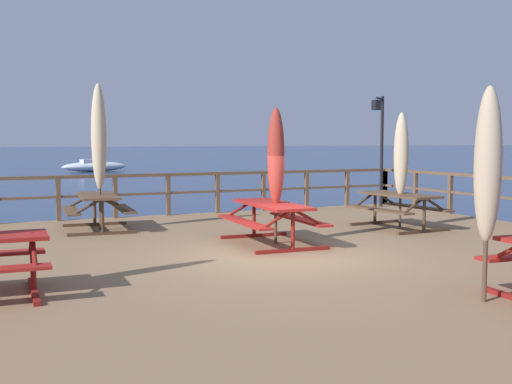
{
  "coord_description": "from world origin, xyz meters",
  "views": [
    {
      "loc": [
        -4.74,
        -9.22,
        2.78
      ],
      "look_at": [
        0.0,
        0.97,
        1.86
      ],
      "focal_mm": 44.11,
      "sensor_mm": 36.0,
      "label": 1
    }
  ],
  "objects_px": {
    "picnic_table_mid_centre": "(272,214)",
    "patio_umbrella_tall_back_left": "(276,158)",
    "picnic_table_back_right": "(98,204)",
    "sailboat_distant": "(94,166)",
    "lamp_post_hooked": "(380,134)",
    "patio_umbrella_short_front": "(99,137)",
    "patio_umbrella_tall_mid_left": "(488,166)",
    "picnic_table_mid_right": "(398,203)",
    "patio_umbrella_tall_mid_right": "(401,155)"
  },
  "relations": [
    {
      "from": "patio_umbrella_tall_back_left",
      "to": "lamp_post_hooked",
      "type": "relative_size",
      "value": 0.79
    },
    {
      "from": "picnic_table_mid_centre",
      "to": "sailboat_distant",
      "type": "xyz_separation_m",
      "value": [
        5.55,
        47.47,
        -0.91
      ]
    },
    {
      "from": "picnic_table_mid_right",
      "to": "patio_umbrella_tall_mid_right",
      "type": "relative_size",
      "value": 0.81
    },
    {
      "from": "picnic_table_back_right",
      "to": "picnic_table_mid_right",
      "type": "bearing_deg",
      "value": -22.48
    },
    {
      "from": "patio_umbrella_tall_back_left",
      "to": "lamp_post_hooked",
      "type": "xyz_separation_m",
      "value": [
        5.61,
        4.51,
        0.5
      ]
    },
    {
      "from": "lamp_post_hooked",
      "to": "picnic_table_back_right",
      "type": "bearing_deg",
      "value": -171.2
    },
    {
      "from": "patio_umbrella_tall_mid_left",
      "to": "picnic_table_mid_right",
      "type": "bearing_deg",
      "value": 61.42
    },
    {
      "from": "patio_umbrella_short_front",
      "to": "lamp_post_hooked",
      "type": "xyz_separation_m",
      "value": [
        8.23,
        1.36,
        0.12
      ]
    },
    {
      "from": "patio_umbrella_tall_mid_left",
      "to": "patio_umbrella_tall_back_left",
      "type": "bearing_deg",
      "value": 94.09
    },
    {
      "from": "picnic_table_mid_right",
      "to": "lamp_post_hooked",
      "type": "bearing_deg",
      "value": 59.5
    },
    {
      "from": "picnic_table_mid_centre",
      "to": "patio_umbrella_tall_back_left",
      "type": "xyz_separation_m",
      "value": [
        0.07,
        -0.01,
        1.04
      ]
    },
    {
      "from": "picnic_table_mid_right",
      "to": "sailboat_distant",
      "type": "bearing_deg",
      "value": 87.44
    },
    {
      "from": "patio_umbrella_short_front",
      "to": "patio_umbrella_tall_mid_left",
      "type": "xyz_separation_m",
      "value": [
        2.97,
        -8.0,
        -0.36
      ]
    },
    {
      "from": "picnic_table_mid_right",
      "to": "patio_umbrella_tall_mid_left",
      "type": "relative_size",
      "value": 0.8
    },
    {
      "from": "picnic_table_back_right",
      "to": "patio_umbrella_short_front",
      "type": "bearing_deg",
      "value": -69.68
    },
    {
      "from": "patio_umbrella_tall_mid_right",
      "to": "patio_umbrella_tall_mid_left",
      "type": "relative_size",
      "value": 0.99
    },
    {
      "from": "picnic_table_back_right",
      "to": "sailboat_distant",
      "type": "relative_size",
      "value": 0.26
    },
    {
      "from": "patio_umbrella_tall_back_left",
      "to": "patio_umbrella_tall_mid_left",
      "type": "distance_m",
      "value": 4.86
    },
    {
      "from": "patio_umbrella_tall_mid_right",
      "to": "patio_umbrella_tall_back_left",
      "type": "xyz_separation_m",
      "value": [
        -3.42,
        -0.72,
        -0.0
      ]
    },
    {
      "from": "sailboat_distant",
      "to": "picnic_table_back_right",
      "type": "bearing_deg",
      "value": -100.41
    },
    {
      "from": "picnic_table_back_right",
      "to": "patio_umbrella_tall_mid_right",
      "type": "relative_size",
      "value": 0.78
    },
    {
      "from": "patio_umbrella_short_front",
      "to": "picnic_table_back_right",
      "type": "bearing_deg",
      "value": 110.32
    },
    {
      "from": "picnic_table_mid_right",
      "to": "sailboat_distant",
      "type": "height_order",
      "value": "sailboat_distant"
    },
    {
      "from": "patio_umbrella_tall_mid_right",
      "to": "patio_umbrella_tall_mid_left",
      "type": "bearing_deg",
      "value": -118.92
    },
    {
      "from": "patio_umbrella_tall_mid_left",
      "to": "sailboat_distant",
      "type": "distance_m",
      "value": 52.61
    },
    {
      "from": "patio_umbrella_tall_mid_right",
      "to": "sailboat_distant",
      "type": "distance_m",
      "value": 46.85
    },
    {
      "from": "patio_umbrella_tall_back_left",
      "to": "patio_umbrella_tall_mid_left",
      "type": "xyz_separation_m",
      "value": [
        0.35,
        -4.84,
        0.02
      ]
    },
    {
      "from": "patio_umbrella_tall_mid_right",
      "to": "patio_umbrella_tall_mid_left",
      "type": "height_order",
      "value": "patio_umbrella_tall_mid_left"
    },
    {
      "from": "patio_umbrella_tall_mid_right",
      "to": "patio_umbrella_tall_back_left",
      "type": "relative_size",
      "value": 1.0
    },
    {
      "from": "patio_umbrella_tall_mid_right",
      "to": "sailboat_distant",
      "type": "height_order",
      "value": "sailboat_distant"
    },
    {
      "from": "patio_umbrella_tall_mid_left",
      "to": "lamp_post_hooked",
      "type": "height_order",
      "value": "lamp_post_hooked"
    },
    {
      "from": "patio_umbrella_tall_mid_right",
      "to": "patio_umbrella_short_front",
      "type": "relative_size",
      "value": 0.81
    },
    {
      "from": "picnic_table_back_right",
      "to": "patio_umbrella_tall_mid_right",
      "type": "height_order",
      "value": "patio_umbrella_tall_mid_right"
    },
    {
      "from": "picnic_table_mid_right",
      "to": "lamp_post_hooked",
      "type": "height_order",
      "value": "lamp_post_hooked"
    },
    {
      "from": "picnic_table_back_right",
      "to": "patio_umbrella_tall_back_left",
      "type": "xyz_separation_m",
      "value": [
        2.65,
        -3.23,
        1.05
      ]
    },
    {
      "from": "picnic_table_back_right",
      "to": "picnic_table_mid_centre",
      "type": "bearing_deg",
      "value": -51.37
    },
    {
      "from": "patio_umbrella_short_front",
      "to": "sailboat_distant",
      "type": "bearing_deg",
      "value": 79.65
    },
    {
      "from": "patio_umbrella_tall_mid_right",
      "to": "patio_umbrella_short_front",
      "type": "bearing_deg",
      "value": 158.03
    },
    {
      "from": "picnic_table_mid_centre",
      "to": "lamp_post_hooked",
      "type": "height_order",
      "value": "lamp_post_hooked"
    },
    {
      "from": "picnic_table_back_right",
      "to": "picnic_table_mid_centre",
      "type": "distance_m",
      "value": 4.13
    },
    {
      "from": "picnic_table_mid_centre",
      "to": "patio_umbrella_tall_back_left",
      "type": "height_order",
      "value": "patio_umbrella_tall_back_left"
    },
    {
      "from": "sailboat_distant",
      "to": "picnic_table_mid_centre",
      "type": "bearing_deg",
      "value": -96.67
    },
    {
      "from": "patio_umbrella_tall_mid_right",
      "to": "picnic_table_back_right",
      "type": "bearing_deg",
      "value": 157.49
    },
    {
      "from": "patio_umbrella_short_front",
      "to": "patio_umbrella_tall_mid_right",
      "type": "bearing_deg",
      "value": -21.97
    },
    {
      "from": "picnic_table_back_right",
      "to": "sailboat_distant",
      "type": "bearing_deg",
      "value": 79.59
    },
    {
      "from": "picnic_table_back_right",
      "to": "patio_umbrella_tall_mid_left",
      "type": "distance_m",
      "value": 8.68
    },
    {
      "from": "patio_umbrella_tall_back_left",
      "to": "lamp_post_hooked",
      "type": "distance_m",
      "value": 7.21
    },
    {
      "from": "picnic_table_mid_right",
      "to": "patio_umbrella_tall_mid_right",
      "type": "distance_m",
      "value": 1.05
    },
    {
      "from": "patio_umbrella_short_front",
      "to": "lamp_post_hooked",
      "type": "height_order",
      "value": "lamp_post_hooked"
    },
    {
      "from": "picnic_table_mid_right",
      "to": "patio_umbrella_tall_back_left",
      "type": "distance_m",
      "value": 3.62
    }
  ]
}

